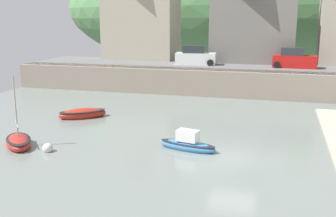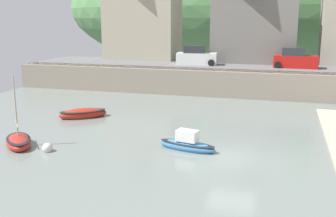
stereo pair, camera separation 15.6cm
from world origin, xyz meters
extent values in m
cube|color=slate|center=(0.00, 0.00, -0.03)|extent=(48.00, 40.00, 0.06)
cube|color=gray|center=(0.00, 17.00, 1.20)|extent=(48.00, 2.40, 2.40)
cube|color=#606060|center=(0.00, 20.70, 2.35)|extent=(48.00, 9.00, 0.10)
ellipsoid|color=#51834C|center=(1.91, 55.20, 8.72)|extent=(80.00, 44.00, 24.91)
cube|color=#A79D87|center=(-13.86, 25.20, 6.63)|extent=(8.22, 5.10, 8.46)
cube|color=slate|center=(-1.01, 25.20, 6.07)|extent=(8.77, 5.73, 7.34)
ellipsoid|color=teal|center=(-2.63, 0.69, 0.18)|extent=(3.51, 1.71, 0.64)
ellipsoid|color=black|center=(-2.63, 0.69, 0.35)|extent=(3.44, 1.68, 0.12)
cube|color=silver|center=(-2.63, 0.69, 0.81)|extent=(1.31, 0.94, 0.61)
ellipsoid|color=#A22818|center=(-11.72, 5.77, 0.24)|extent=(3.59, 3.20, 0.88)
ellipsoid|color=black|center=(-11.72, 5.77, 0.49)|extent=(3.52, 3.13, 0.12)
ellipsoid|color=#A3281F|center=(-12.09, -1.35, 0.22)|extent=(2.93, 3.13, 0.78)
ellipsoid|color=black|center=(-12.09, -1.35, 0.43)|extent=(2.87, 3.07, 0.12)
cylinder|color=#B2A893|center=(-12.09, -1.35, 2.36)|extent=(0.09, 0.09, 3.51)
cylinder|color=gray|center=(-12.09, -1.35, 1.29)|extent=(1.22, 1.43, 0.07)
cube|color=silver|center=(-6.40, 20.70, 3.00)|extent=(4.25, 2.10, 1.20)
cube|color=#282D33|center=(-6.65, 20.70, 3.95)|extent=(2.24, 1.70, 0.80)
cylinder|color=black|center=(-4.75, 21.50, 2.72)|extent=(0.64, 0.22, 0.64)
cylinder|color=black|center=(-4.75, 19.90, 2.72)|extent=(0.64, 0.22, 0.64)
cylinder|color=black|center=(-8.05, 21.50, 2.72)|extent=(0.64, 0.22, 0.64)
cylinder|color=black|center=(-8.05, 19.90, 2.72)|extent=(0.64, 0.22, 0.64)
cube|color=#B51714|center=(3.38, 20.70, 3.00)|extent=(4.18, 1.90, 1.20)
cube|color=#282D33|center=(3.13, 20.70, 3.95)|extent=(2.17, 1.60, 0.80)
cylinder|color=black|center=(5.03, 21.50, 2.72)|extent=(0.64, 0.22, 0.64)
cylinder|color=black|center=(5.03, 19.90, 2.72)|extent=(0.64, 0.22, 0.64)
cylinder|color=black|center=(1.73, 21.50, 2.72)|extent=(0.64, 0.22, 0.64)
cylinder|color=black|center=(1.73, 19.90, 2.72)|extent=(0.64, 0.22, 0.64)
sphere|color=silver|center=(-9.97, -1.74, 0.17)|extent=(0.58, 0.58, 0.58)
camera|label=1|loc=(2.13, -20.34, 7.26)|focal=43.25mm
camera|label=2|loc=(2.28, -20.30, 7.26)|focal=43.25mm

